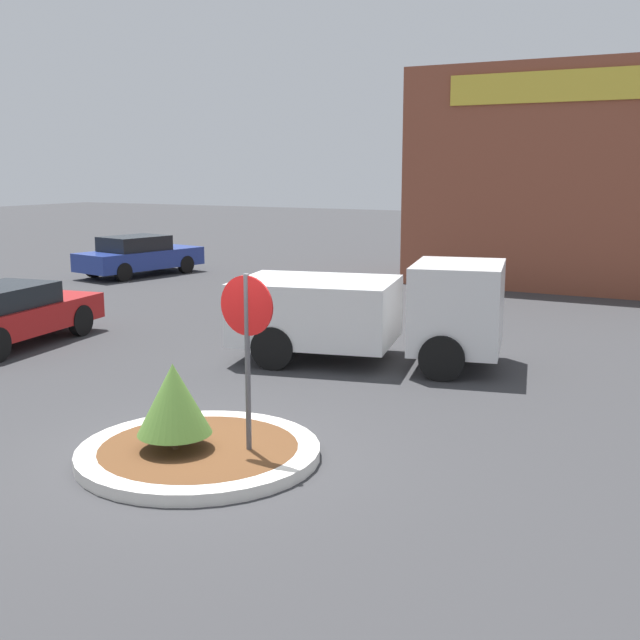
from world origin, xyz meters
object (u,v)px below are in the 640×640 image
stop_sign (247,331)px  parked_sedan_red (8,314)px  utility_truck (372,310)px  parked_sedan_blue (139,255)px

stop_sign → parked_sedan_red: bearing=157.9°
utility_truck → parked_sedan_red: size_ratio=1.19×
stop_sign → parked_sedan_blue: stop_sign is taller
utility_truck → parked_sedan_blue: bearing=134.9°
parked_sedan_blue → parked_sedan_red: (5.23, -10.35, -0.02)m
utility_truck → parked_sedan_blue: utility_truck is taller
utility_truck → parked_sedan_red: utility_truck is taller
stop_sign → parked_sedan_red: (-8.35, 3.39, -1.03)m
parked_sedan_blue → utility_truck: bearing=-111.5°
stop_sign → parked_sedan_red: size_ratio=0.53×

